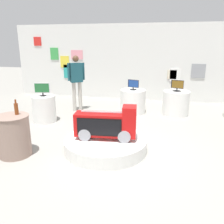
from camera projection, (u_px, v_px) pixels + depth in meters
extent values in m
plane|color=gray|center=(115.00, 152.00, 4.82)|extent=(30.00, 30.00, 0.00)
cube|color=silver|center=(142.00, 63.00, 8.98)|extent=(10.37, 0.10, 2.87)
cube|color=beige|center=(172.00, 75.00, 8.79)|extent=(0.34, 0.02, 0.33)
cube|color=green|center=(54.00, 54.00, 9.60)|extent=(0.34, 0.02, 0.48)
cube|color=gray|center=(198.00, 71.00, 8.55)|extent=(0.49, 0.02, 0.51)
cube|color=white|center=(175.00, 75.00, 8.77)|extent=(0.39, 0.02, 0.47)
cube|color=yellow|center=(65.00, 62.00, 9.59)|extent=(0.37, 0.02, 0.46)
cube|color=red|center=(37.00, 41.00, 9.61)|extent=(0.32, 0.02, 0.35)
cube|color=teal|center=(67.00, 71.00, 9.68)|extent=(0.32, 0.02, 0.54)
cube|color=pink|center=(77.00, 55.00, 9.40)|extent=(0.49, 0.02, 0.35)
cylinder|color=silver|center=(106.00, 144.00, 4.90)|extent=(1.72, 1.72, 0.26)
cylinder|color=gray|center=(87.00, 132.00, 4.87)|extent=(0.29, 0.43, 0.25)
cylinder|color=gray|center=(125.00, 133.00, 4.78)|extent=(0.29, 0.43, 0.25)
cube|color=#B70F0F|center=(105.00, 124.00, 4.77)|extent=(1.28, 0.49, 0.47)
cube|color=#B70F0F|center=(130.00, 110.00, 4.63)|extent=(0.31, 0.39, 0.16)
cube|color=black|center=(99.00, 127.00, 4.60)|extent=(0.88, 0.11, 0.36)
cube|color=black|center=(99.00, 127.00, 4.60)|extent=(0.84, 0.11, 0.32)
cube|color=#B2B2B7|center=(105.00, 112.00, 4.70)|extent=(0.99, 0.14, 0.02)
cylinder|color=silver|center=(133.00, 101.00, 7.48)|extent=(0.79, 0.79, 0.74)
cylinder|color=black|center=(133.00, 90.00, 7.37)|extent=(0.20, 0.20, 0.02)
cylinder|color=black|center=(133.00, 88.00, 7.36)|extent=(0.04, 0.04, 0.06)
cube|color=black|center=(133.00, 84.00, 7.31)|extent=(0.35, 0.14, 0.24)
cube|color=navy|center=(133.00, 84.00, 7.29)|extent=(0.32, 0.11, 0.21)
cylinder|color=silver|center=(44.00, 109.00, 6.63)|extent=(0.65, 0.65, 0.74)
cylinder|color=black|center=(43.00, 96.00, 6.53)|extent=(0.17, 0.17, 0.02)
cylinder|color=black|center=(43.00, 94.00, 6.51)|extent=(0.04, 0.04, 0.07)
cube|color=silver|center=(42.00, 88.00, 6.46)|extent=(0.43, 0.13, 0.27)
cube|color=#1E5B2D|center=(42.00, 88.00, 6.44)|extent=(0.39, 0.10, 0.24)
cylinder|color=silver|center=(176.00, 103.00, 7.27)|extent=(0.80, 0.80, 0.74)
cylinder|color=black|center=(177.00, 91.00, 7.16)|extent=(0.23, 0.23, 0.02)
cylinder|color=black|center=(177.00, 89.00, 7.15)|extent=(0.04, 0.04, 0.07)
cube|color=black|center=(177.00, 84.00, 7.10)|extent=(0.37, 0.16, 0.25)
cube|color=brown|center=(178.00, 84.00, 7.08)|extent=(0.33, 0.13, 0.22)
cylinder|color=gray|center=(14.00, 136.00, 4.60)|extent=(0.63, 0.63, 0.83)
cylinder|color=gray|center=(11.00, 116.00, 4.49)|extent=(0.65, 0.65, 0.02)
cylinder|color=brown|center=(16.00, 109.00, 4.53)|extent=(0.08, 0.08, 0.22)
cylinder|color=brown|center=(15.00, 101.00, 4.49)|extent=(0.03, 0.03, 0.08)
cylinder|color=#B2ADA3|center=(74.00, 97.00, 7.67)|extent=(0.12, 0.12, 0.95)
cylinder|color=#B2ADA3|center=(80.00, 96.00, 7.75)|extent=(0.12, 0.12, 0.95)
cube|color=#194751|center=(76.00, 73.00, 7.49)|extent=(0.42, 0.39, 0.61)
sphere|color=brown|center=(76.00, 59.00, 7.36)|extent=(0.20, 0.20, 0.20)
cylinder|color=#194751|center=(69.00, 72.00, 7.38)|extent=(0.08, 0.08, 0.55)
cylinder|color=#194751|center=(83.00, 71.00, 7.57)|extent=(0.08, 0.08, 0.55)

